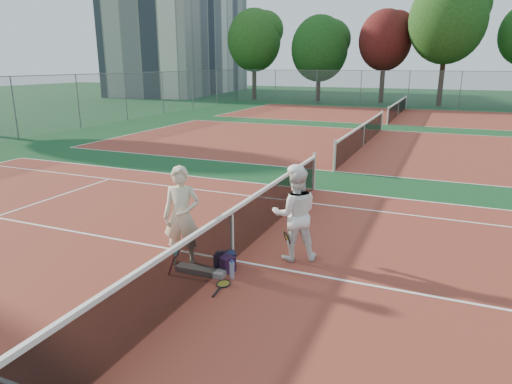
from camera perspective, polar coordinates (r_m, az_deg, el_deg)
ground at (r=8.73m, az=-2.96°, el=-8.54°), size 130.00×130.00×0.00m
court_main at (r=8.72m, az=-2.96°, el=-8.52°), size 23.77×10.97×0.01m
court_far_a at (r=21.24m, az=13.22°, el=5.64°), size 23.77×10.97×0.01m
court_far_b at (r=34.50m, az=17.27°, el=9.11°), size 23.77×10.97×0.01m
net_main at (r=8.53m, az=-3.01°, el=-5.42°), size 0.10×10.98×1.02m
net_far_a at (r=21.16m, az=13.31°, el=6.99°), size 0.10×10.98×1.02m
net_far_b at (r=34.45m, az=17.34°, el=9.95°), size 0.10×10.98×1.02m
fence_back at (r=41.34m, az=18.54°, el=12.09°), size 32.00×0.06×3.00m
apartment_block at (r=60.19m, az=-9.12°, el=19.32°), size 12.96×23.18×15.00m
player_a at (r=8.36m, az=-9.26°, el=-3.03°), size 0.78×0.63×1.85m
player_b at (r=8.52m, az=4.90°, el=-2.80°), size 1.07×0.98×1.77m
racket_red at (r=8.23m, az=-9.83°, el=-8.15°), size 0.36×0.36×0.57m
racket_black_held at (r=8.60m, az=3.89°, el=-6.83°), size 0.34×0.35×0.58m
racket_spare at (r=7.85m, az=-4.08°, el=-11.37°), size 0.32×0.62×0.03m
sports_bag_navy at (r=8.43m, az=-3.79°, el=-8.44°), size 0.42×0.39×0.27m
sports_bag_purple at (r=8.28m, az=-3.95°, el=-8.88°), size 0.41×0.36×0.28m
net_cover_canvas at (r=8.26m, az=-6.93°, el=-9.73°), size 0.93×0.24×0.10m
water_bottle at (r=7.98m, az=-3.02°, el=-9.77°), size 0.09×0.09×0.30m
tree_back_0 at (r=48.10m, az=-0.22°, el=18.42°), size 5.33×5.33×8.89m
tree_back_1 at (r=46.15m, az=7.94°, el=17.32°), size 5.40×5.40×8.06m
tree_back_maroon at (r=45.44m, az=15.84°, el=17.76°), size 4.77×4.77×8.37m
tree_back_3 at (r=43.73m, az=22.84°, el=19.23°), size 6.32×6.32×10.76m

